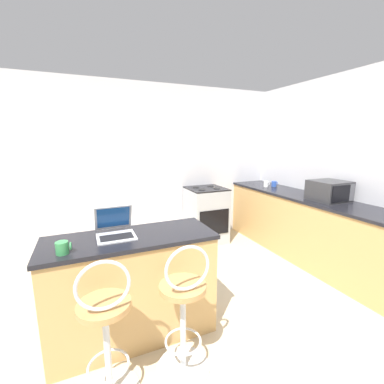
{
  "coord_description": "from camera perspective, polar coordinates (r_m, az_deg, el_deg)",
  "views": [
    {
      "loc": [
        -0.88,
        -1.47,
        1.71
      ],
      "look_at": [
        0.45,
        1.64,
        1.03
      ],
      "focal_mm": 24.0,
      "sensor_mm": 36.0,
      "label": 1
    }
  ],
  "objects": [
    {
      "name": "bar_stool_near",
      "position": [
        1.96,
        -18.51,
        -27.77
      ],
      "size": [
        0.4,
        0.4,
        1.04
      ],
      "color": "silver",
      "rests_on": "ground_plane"
    },
    {
      "name": "wall_back",
      "position": [
        4.25,
        -11.13,
        5.63
      ],
      "size": [
        12.0,
        0.06,
        2.6
      ],
      "color": "silver",
      "rests_on": "ground_plane"
    },
    {
      "name": "counter_right",
      "position": [
        4.08,
        24.91,
        -7.5
      ],
      "size": [
        0.66,
        3.16,
        0.93
      ],
      "color": "tan",
      "rests_on": "ground_plane"
    },
    {
      "name": "stove_range",
      "position": [
        4.4,
        3.15,
        -5.06
      ],
      "size": [
        0.61,
        0.61,
        0.94
      ],
      "color": "#9EA3A8",
      "rests_on": "ground_plane"
    },
    {
      "name": "laptop",
      "position": [
        2.27,
        -16.73,
        -7.68
      ],
      "size": [
        0.31,
        0.33,
        0.24
      ],
      "color": "#B7BABF",
      "rests_on": "breakfast_bar"
    },
    {
      "name": "mug_blue",
      "position": [
        4.65,
        17.78,
        1.75
      ],
      "size": [
        0.1,
        0.09,
        0.09
      ],
      "color": "#2D51AD",
      "rests_on": "counter_right"
    },
    {
      "name": "microwave",
      "position": [
        3.82,
        28.16,
        0.25
      ],
      "size": [
        0.44,
        0.41,
        0.26
      ],
      "color": "#2D2D30",
      "rests_on": "counter_right"
    },
    {
      "name": "ground_plane",
      "position": [
        2.42,
        6.52,
        -33.64
      ],
      "size": [
        20.0,
        20.0,
        0.0
      ],
      "primitive_type": "plane",
      "color": "#BCAD8E"
    },
    {
      "name": "mug_green",
      "position": [
        2.05,
        -26.83,
        -11.0
      ],
      "size": [
        0.1,
        0.09,
        0.09
      ],
      "color": "#338447",
      "rests_on": "breakfast_bar"
    },
    {
      "name": "breakfast_bar",
      "position": [
        2.43,
        -12.93,
        -19.79
      ],
      "size": [
        1.4,
        0.55,
        0.93
      ],
      "color": "tan",
      "rests_on": "ground_plane"
    },
    {
      "name": "bar_stool_far",
      "position": [
        2.05,
        -1.84,
        -25.21
      ],
      "size": [
        0.4,
        0.4,
        1.04
      ],
      "color": "silver",
      "rests_on": "ground_plane"
    },
    {
      "name": "mug_white",
      "position": [
        4.57,
        16.15,
        1.74
      ],
      "size": [
        0.09,
        0.07,
        0.1
      ],
      "color": "white",
      "rests_on": "counter_right"
    }
  ]
}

